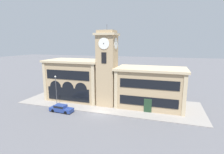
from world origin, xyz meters
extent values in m
plane|color=#56565B|center=(0.00, 0.00, 0.00)|extent=(300.00, 300.00, 0.00)
cube|color=gray|center=(0.00, 6.42, 0.07)|extent=(39.99, 12.84, 0.15)
cube|color=tan|center=(0.00, 5.23, 7.57)|extent=(3.78, 3.78, 15.13)
cube|color=tan|center=(0.00, 5.23, 15.36)|extent=(4.48, 4.48, 0.45)
cube|color=tan|center=(0.00, 5.23, 15.88)|extent=(3.48, 3.48, 0.60)
cylinder|color=#4C4C51|center=(0.00, 5.23, 16.78)|extent=(0.10, 0.10, 1.20)
cylinder|color=silver|center=(0.00, 3.28, 13.49)|extent=(2.28, 0.10, 2.28)
cylinder|color=black|center=(0.00, 3.21, 13.49)|extent=(0.18, 0.04, 0.18)
cylinder|color=silver|center=(1.94, 5.23, 13.49)|extent=(0.10, 2.28, 2.28)
cylinder|color=black|center=(2.01, 5.23, 13.49)|extent=(0.04, 0.18, 0.18)
cube|color=black|center=(0.00, 3.29, 10.65)|extent=(1.06, 0.10, 2.20)
cube|color=tan|center=(-8.68, 7.09, 4.62)|extent=(12.97, 7.50, 9.24)
cube|color=tan|center=(-8.68, 7.09, 9.46)|extent=(13.67, 8.20, 0.45)
cube|color=tan|center=(-14.81, 3.27, 4.62)|extent=(0.70, 0.16, 9.24)
cube|color=tan|center=(-2.54, 3.27, 4.62)|extent=(0.70, 0.16, 9.24)
cube|color=black|center=(-8.68, 3.29, 6.65)|extent=(10.64, 0.10, 2.03)
cube|color=black|center=(-8.68, 3.29, 2.22)|extent=(10.38, 0.10, 2.96)
cylinder|color=black|center=(-11.92, 3.28, 3.70)|extent=(2.85, 0.06, 2.85)
cylinder|color=black|center=(-8.68, 3.28, 3.70)|extent=(2.85, 0.06, 2.85)
cylinder|color=black|center=(-5.43, 3.28, 3.70)|extent=(2.85, 0.06, 2.85)
cube|color=tan|center=(9.09, 7.09, 4.03)|extent=(13.80, 7.50, 8.06)
cube|color=tan|center=(9.09, 7.09, 8.28)|extent=(14.50, 8.20, 0.45)
cube|color=tan|center=(2.54, 3.27, 4.03)|extent=(0.70, 0.16, 8.06)
cube|color=tan|center=(15.64, 3.27, 4.03)|extent=(0.70, 0.16, 8.06)
cube|color=black|center=(9.09, 3.29, 5.80)|extent=(11.32, 0.10, 1.77)
cube|color=#1E3823|center=(9.09, 3.28, 1.45)|extent=(1.50, 0.12, 2.90)
cube|color=black|center=(9.09, 3.29, 2.32)|extent=(11.32, 0.10, 1.80)
cube|color=navy|center=(-7.41, -1.42, 0.54)|extent=(4.90, 1.91, 0.71)
cube|color=navy|center=(-7.60, -1.42, 1.17)|extent=(2.38, 1.63, 0.55)
cube|color=black|center=(-7.60, -1.42, 1.17)|extent=(2.29, 1.66, 0.42)
cylinder|color=black|center=(-5.88, -0.75, 0.33)|extent=(0.67, 0.25, 0.66)
cylinder|color=black|center=(-5.95, -2.23, 0.33)|extent=(0.67, 0.25, 0.66)
cylinder|color=black|center=(-8.87, -0.62, 0.33)|extent=(0.67, 0.25, 0.66)
cylinder|color=black|center=(-8.94, -2.10, 0.33)|extent=(0.67, 0.25, 0.66)
cylinder|color=#4C4C51|center=(-9.98, 0.79, 3.32)|extent=(0.12, 0.12, 6.33)
sphere|color=silver|center=(-9.98, 0.79, 6.66)|extent=(0.36, 0.36, 0.36)
camera|label=1|loc=(12.28, -29.86, 13.53)|focal=28.00mm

